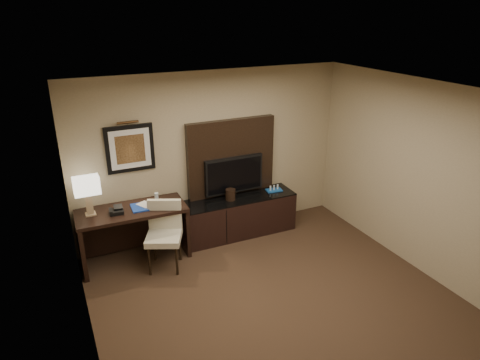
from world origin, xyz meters
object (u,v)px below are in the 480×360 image
credenza (238,216)px  desk_phone (116,210)px  tv (234,175)px  ice_bucket (230,195)px  minibar_tray (274,188)px  table_lamp (88,198)px  water_bottle (157,198)px  desk_chair (164,237)px  desk (134,235)px

credenza → desk_phone: bearing=-176.3°
tv → desk_phone: 1.96m
ice_bucket → minibar_tray: (0.82, 0.02, -0.04)m
credenza → table_lamp: bearing=-179.7°
credenza → water_bottle: bearing=-178.8°
water_bottle → minibar_tray: water_bottle is taller
credenza → desk_chair: (-1.39, -0.46, 0.17)m
credenza → water_bottle: water_bottle is taller
table_lamp → water_bottle: (0.95, -0.03, -0.18)m
desk → desk_phone: (-0.21, -0.05, 0.47)m
table_lamp → minibar_tray: 3.00m
water_bottle → minibar_tray: size_ratio=0.62×
desk → ice_bucket: size_ratio=8.70×
desk_chair → minibar_tray: size_ratio=3.82×
minibar_tray → tv: bearing=168.3°
tv → ice_bucket: size_ratio=5.55×
desk_chair → water_bottle: size_ratio=6.18×
desk → minibar_tray: bearing=3.0°
ice_bucket → tv: bearing=50.2°
tv → desk_chair: 1.59m
table_lamp → ice_bucket: bearing=-1.1°
credenza → ice_bucket: bearing=-170.8°
table_lamp → water_bottle: table_lamp is taller
desk_phone → table_lamp: bearing=165.6°
tv → water_bottle: tv is taller
ice_bucket → minibar_tray: 0.82m
table_lamp → water_bottle: size_ratio=3.18×
table_lamp → desk_chair: bearing=-28.3°
desk_chair → ice_bucket: size_ratio=5.62×
table_lamp → minibar_tray: size_ratio=1.97×
credenza → ice_bucket: ice_bucket is taller
desk → table_lamp: table_lamp is taller
table_lamp → desk: bearing=-7.4°
table_lamp → water_bottle: 0.97m
table_lamp → ice_bucket: table_lamp is taller
ice_bucket → minibar_tray: ice_bucket is taller
table_lamp → ice_bucket: size_ratio=2.90×
tv → desk_phone: (-1.94, -0.24, -0.13)m
water_bottle → tv: bearing=6.3°
credenza → ice_bucket: size_ratio=10.72×
tv → desk_chair: bearing=-156.4°
desk → water_bottle: (0.40, 0.04, 0.50)m
tv → minibar_tray: bearing=-11.7°
credenza → desk_chair: desk_chair is taller
ice_bucket → water_bottle: bearing=179.4°
desk_chair → minibar_tray: 2.13m
tv → water_bottle: (-1.33, -0.15, -0.10)m
tv → ice_bucket: (-0.13, -0.16, -0.27)m
desk_chair → minibar_tray: (2.07, 0.46, 0.21)m
tv → water_bottle: 1.35m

